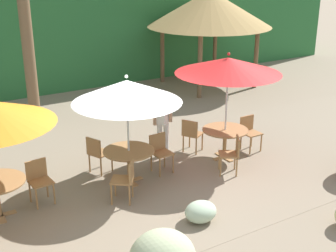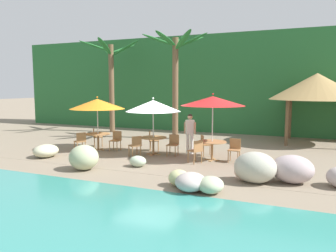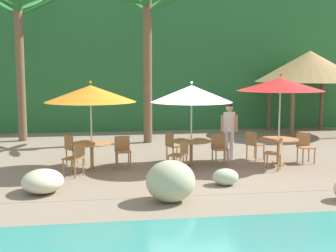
{
  "view_description": "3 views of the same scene",
  "coord_description": "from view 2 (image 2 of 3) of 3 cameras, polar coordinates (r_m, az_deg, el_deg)",
  "views": [
    {
      "loc": [
        -4.03,
        -7.84,
        4.62
      ],
      "look_at": [
        0.62,
        -0.19,
        1.31
      ],
      "focal_mm": 49.28,
      "sensor_mm": 36.0,
      "label": 1
    },
    {
      "loc": [
        5.89,
        -12.04,
        2.83
      ],
      "look_at": [
        0.53,
        0.47,
        1.22
      ],
      "focal_mm": 35.6,
      "sensor_mm": 36.0,
      "label": 2
    },
    {
      "loc": [
        -2.49,
        -11.7,
        2.7
      ],
      "look_at": [
        -0.76,
        0.07,
        1.19
      ],
      "focal_mm": 47.42,
      "sensor_mm": 36.0,
      "label": 3
    }
  ],
  "objects": [
    {
      "name": "ground_plane",
      "position": [
        13.7,
        -2.8,
        -5.18
      ],
      "size": [
        120.0,
        120.0,
        0.0
      ],
      "primitive_type": "plane",
      "color": "gray"
    },
    {
      "name": "terrace_deck",
      "position": [
        13.69,
        -2.8,
        -5.17
      ],
      "size": [
        18.0,
        5.2,
        0.01
      ],
      "color": "gray",
      "rests_on": "ground"
    },
    {
      "name": "foliage_backdrop",
      "position": [
        21.85,
        7.64,
        7.13
      ],
      "size": [
        28.0,
        2.4,
        6.0
      ],
      "color": "#286633",
      "rests_on": "ground"
    },
    {
      "name": "rock_seawall",
      "position": [
        10.38,
        6.81,
        -7.06
      ],
      "size": [
        12.95,
        2.89,
        0.92
      ],
      "color": "#AFB98D",
      "rests_on": "ground"
    },
    {
      "name": "umbrella_orange",
      "position": [
        15.11,
        -12.02,
        3.72
      ],
      "size": [
        2.44,
        2.44,
        2.41
      ],
      "color": "silver",
      "rests_on": "ground"
    },
    {
      "name": "dining_table_orange",
      "position": [
        15.25,
        -11.88,
        -1.75
      ],
      "size": [
        1.1,
        1.1,
        0.74
      ],
      "color": "#A37547",
      "rests_on": "ground"
    },
    {
      "name": "chair_orange_seaward",
      "position": [
        14.94,
        -8.88,
        -2.25
      ],
      "size": [
        0.45,
        0.46,
        0.87
      ],
      "color": "#9E7042",
      "rests_on": "ground"
    },
    {
      "name": "chair_orange_inland",
      "position": [
        16.11,
        -12.2,
        -1.67
      ],
      "size": [
        0.59,
        0.59,
        0.87
      ],
      "color": "#9E7042",
      "rests_on": "ground"
    },
    {
      "name": "chair_orange_left",
      "position": [
        14.88,
        -14.76,
        -2.43
      ],
      "size": [
        0.59,
        0.58,
        0.87
      ],
      "color": "#9E7042",
      "rests_on": "ground"
    },
    {
      "name": "umbrella_white",
      "position": [
        13.72,
        -2.56,
        3.46
      ],
      "size": [
        2.28,
        2.28,
        2.39
      ],
      "color": "silver",
      "rests_on": "ground"
    },
    {
      "name": "dining_table_white",
      "position": [
        13.88,
        -2.53,
        -2.44
      ],
      "size": [
        1.1,
        1.1,
        0.74
      ],
      "color": "#A37547",
      "rests_on": "ground"
    },
    {
      "name": "chair_white_seaward",
      "position": [
        13.67,
        0.91,
        -3.0
      ],
      "size": [
        0.44,
        0.45,
        0.87
      ],
      "color": "#9E7042",
      "rests_on": "ground"
    },
    {
      "name": "chair_white_inland",
      "position": [
        14.74,
        -2.71,
        -2.3
      ],
      "size": [
        0.56,
        0.55,
        0.87
      ],
      "color": "#9E7042",
      "rests_on": "ground"
    },
    {
      "name": "chair_white_left",
      "position": [
        13.45,
        -5.56,
        -3.2
      ],
      "size": [
        0.59,
        0.59,
        0.87
      ],
      "color": "#9E7042",
      "rests_on": "ground"
    },
    {
      "name": "umbrella_red",
      "position": [
        12.75,
        7.68,
        4.26
      ],
      "size": [
        2.45,
        2.45,
        2.59
      ],
      "color": "silver",
      "rests_on": "ground"
    },
    {
      "name": "dining_table_red",
      "position": [
        12.93,
        7.56,
        -3.17
      ],
      "size": [
        1.1,
        1.1,
        0.74
      ],
      "color": "#A37547",
      "rests_on": "ground"
    },
    {
      "name": "chair_red_seaward",
      "position": [
        12.85,
        11.33,
        -3.77
      ],
      "size": [
        0.43,
        0.43,
        0.87
      ],
      "color": "#9E7042",
      "rests_on": "ground"
    },
    {
      "name": "chair_red_inland",
      "position": [
        13.74,
        6.31,
        -3.0
      ],
      "size": [
        0.58,
        0.58,
        0.87
      ],
      "color": "#9E7042",
      "rests_on": "ground"
    },
    {
      "name": "chair_red_left",
      "position": [
        12.34,
        4.88,
        -4.09
      ],
      "size": [
        0.59,
        0.58,
        0.87
      ],
      "color": "#9E7042",
      "rests_on": "ground"
    },
    {
      "name": "palm_tree_nearest",
      "position": [
        21.14,
        -9.68,
        9.24
      ],
      "size": [
        3.45,
        3.74,
        5.65
      ],
      "color": "brown",
      "rests_on": "ground"
    },
    {
      "name": "palm_tree_second",
      "position": [
        18.03,
        1.29,
        10.36
      ],
      "size": [
        3.51,
        3.52,
        5.64
      ],
      "color": "brown",
      "rests_on": "ground"
    },
    {
      "name": "palapa_hut",
      "position": [
        18.04,
        24.14,
        6.18
      ],
      "size": [
        4.56,
        4.56,
        3.5
      ],
      "color": "brown",
      "rests_on": "ground"
    },
    {
      "name": "waiter_in_white",
      "position": [
        14.06,
        3.78,
        -0.8
      ],
      "size": [
        0.52,
        0.37,
        1.7
      ],
      "color": "white",
      "rests_on": "ground"
    }
  ]
}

